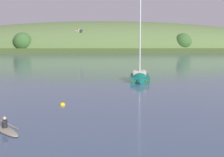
{
  "coord_description": "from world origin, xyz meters",
  "views": [
    {
      "loc": [
        -9.78,
        2.97,
        5.12
      ],
      "look_at": [
        -7.03,
        32.08,
        1.93
      ],
      "focal_mm": 46.52,
      "sensor_mm": 36.0,
      "label": 1
    }
  ],
  "objects": [
    {
      "name": "far_shoreline_hill",
      "position": [
        18.15,
        279.51,
        0.16
      ],
      "size": [
        480.39,
        114.17,
        58.29
      ],
      "rotation": [
        0.0,
        0.0,
        0.01
      ],
      "color": "#3C4E24",
      "rests_on": "ground"
    },
    {
      "name": "mooring_buoy_off_fishing_boat",
      "position": [
        -11.77,
        28.49,
        0.0
      ],
      "size": [
        0.5,
        0.5,
        0.58
      ],
      "color": "yellow",
      "rests_on": "ground"
    },
    {
      "name": "canoe_with_paddler",
      "position": [
        -14.68,
        20.78,
        0.1
      ],
      "size": [
        2.7,
        3.37,
        1.02
      ],
      "rotation": [
        0.0,
        0.0,
        5.33
      ],
      "color": "gray",
      "rests_on": "ground"
    },
    {
      "name": "sailboat_near_mooring",
      "position": [
        -1.61,
        45.44,
        0.27
      ],
      "size": [
        4.03,
        8.21,
        13.84
      ],
      "rotation": [
        0.0,
        0.0,
        4.54
      ],
      "color": "#0F564C",
      "rests_on": "ground"
    },
    {
      "name": "dockside_crane",
      "position": [
        -14.44,
        244.61,
        9.28
      ],
      "size": [
        12.26,
        6.58,
        19.5
      ],
      "rotation": [
        0.0,
        0.0,
        2.76
      ],
      "color": "#4C4C51",
      "rests_on": "ground"
    }
  ]
}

